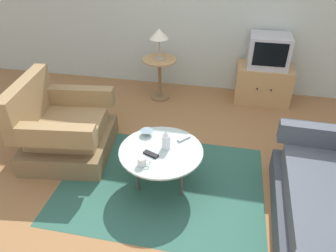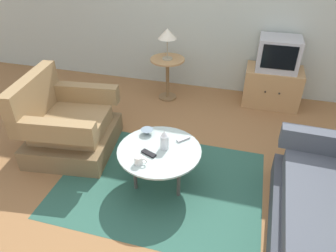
% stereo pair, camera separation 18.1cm
% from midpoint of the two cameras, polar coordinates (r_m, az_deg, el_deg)
% --- Properties ---
extents(ground_plane, '(16.00, 16.00, 0.00)m').
position_cam_midpoint_polar(ground_plane, '(3.31, -1.00, -9.94)').
color(ground_plane, olive).
extents(area_rug, '(2.06, 1.53, 0.00)m').
position_cam_midpoint_polar(area_rug, '(3.28, -2.80, -10.40)').
color(area_rug, '#2D5B4C').
rests_on(area_rug, ground).
extents(armchair, '(1.01, 1.06, 0.89)m').
position_cam_midpoint_polar(armchair, '(3.72, -19.90, -0.79)').
color(armchair, brown).
rests_on(armchair, ground).
extents(coffee_table, '(0.81, 0.81, 0.43)m').
position_cam_midpoint_polar(coffee_table, '(3.02, -2.98, -4.96)').
color(coffee_table, '#B2C6C1').
rests_on(coffee_table, ground).
extents(side_table, '(0.49, 0.49, 0.62)m').
position_cam_midpoint_polar(side_table, '(4.59, -2.67, 10.09)').
color(side_table, tan).
rests_on(side_table, ground).
extents(tv_stand, '(0.77, 0.50, 0.54)m').
position_cam_midpoint_polar(tv_stand, '(4.78, 15.87, 7.45)').
color(tv_stand, tan).
rests_on(tv_stand, ground).
extents(television, '(0.54, 0.44, 0.44)m').
position_cam_midpoint_polar(television, '(4.61, 16.81, 12.95)').
color(television, '#B7B7BC').
rests_on(television, tv_stand).
extents(table_lamp, '(0.26, 0.26, 0.43)m').
position_cam_midpoint_polar(table_lamp, '(4.39, -2.86, 16.26)').
color(table_lamp, '#9E937A').
rests_on(table_lamp, side_table).
extents(vase, '(0.08, 0.08, 0.20)m').
position_cam_midpoint_polar(vase, '(2.96, -2.11, -2.63)').
color(vase, white).
rests_on(vase, coffee_table).
extents(mug, '(0.12, 0.08, 0.08)m').
position_cam_midpoint_polar(mug, '(2.82, -6.57, -6.46)').
color(mug, white).
rests_on(mug, coffee_table).
extents(bowl, '(0.13, 0.13, 0.05)m').
position_cam_midpoint_polar(bowl, '(3.20, -5.49, -1.22)').
color(bowl, slate).
rests_on(bowl, coffee_table).
extents(tv_remote_dark, '(0.16, 0.11, 0.02)m').
position_cam_midpoint_polar(tv_remote_dark, '(2.94, -4.91, -5.19)').
color(tv_remote_dark, black).
rests_on(tv_remote_dark, coffee_table).
extents(tv_remote_silver, '(0.13, 0.14, 0.02)m').
position_cam_midpoint_polar(tv_remote_silver, '(3.13, 1.24, -2.32)').
color(tv_remote_silver, '#B2B2B7').
rests_on(tv_remote_silver, coffee_table).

